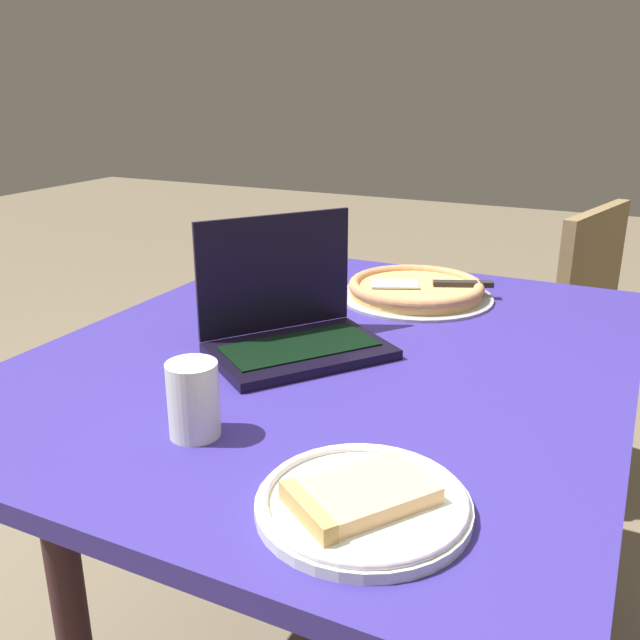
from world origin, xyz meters
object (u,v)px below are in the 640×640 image
(chair_far, at_px, (541,326))
(dining_table, at_px, (339,397))
(pizza_plate, at_px, (362,501))
(pizza_tray, at_px, (416,289))
(drink_cup, at_px, (193,399))
(laptop, at_px, (290,322))
(table_knife, at_px, (229,289))

(chair_far, bearing_deg, dining_table, 166.93)
(dining_table, bearing_deg, pizza_plate, -152.68)
(pizza_tray, distance_m, drink_cup, 0.76)
(pizza_tray, bearing_deg, laptop, 165.09)
(drink_cup, bearing_deg, pizza_plate, -103.44)
(drink_cup, relative_size, chair_far, 0.12)
(pizza_plate, distance_m, drink_cup, 0.29)
(drink_cup, distance_m, chair_far, 1.45)
(pizza_tray, distance_m, chair_far, 0.72)
(dining_table, relative_size, drink_cup, 11.50)
(pizza_plate, distance_m, chair_far, 1.48)
(laptop, bearing_deg, pizza_tray, -14.91)
(dining_table, bearing_deg, table_knife, 60.19)
(pizza_plate, bearing_deg, drink_cup, 76.56)
(dining_table, bearing_deg, drink_cup, 173.29)
(dining_table, distance_m, table_knife, 0.46)
(laptop, xyz_separation_m, pizza_tray, (0.41, -0.11, -0.03))
(pizza_tray, bearing_deg, chair_far, -17.70)
(laptop, bearing_deg, pizza_plate, -142.73)
(chair_far, bearing_deg, pizza_tray, 162.30)
(dining_table, xyz_separation_m, laptop, (-0.04, 0.08, 0.15))
(laptop, relative_size, drink_cup, 3.43)
(pizza_plate, relative_size, drink_cup, 2.31)
(drink_cup, bearing_deg, laptop, 5.47)
(laptop, height_order, pizza_tray, laptop)
(dining_table, height_order, laptop, laptop)
(dining_table, bearing_deg, pizza_tray, -4.54)
(chair_far, bearing_deg, drink_cup, 168.69)
(pizza_plate, bearing_deg, table_knife, 42.50)
(dining_table, height_order, pizza_tray, pizza_tray)
(laptop, distance_m, chair_far, 1.13)
(table_knife, bearing_deg, drink_cup, -150.95)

